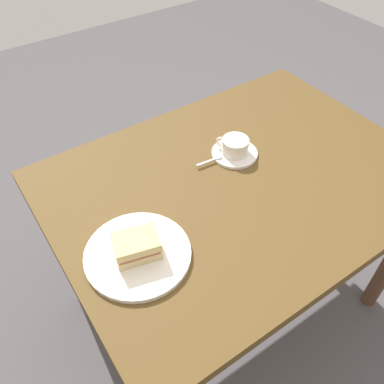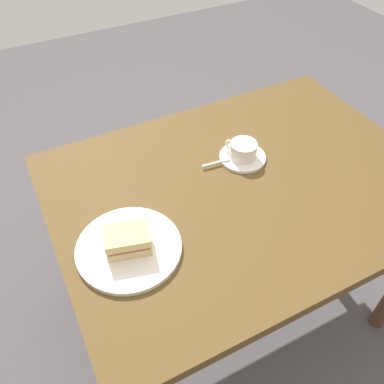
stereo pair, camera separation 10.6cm
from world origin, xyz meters
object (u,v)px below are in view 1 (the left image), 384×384
at_px(sandwich_front, 137,246).
at_px(spoon, 214,159).
at_px(dining_table, 238,199).
at_px(coffee_saucer, 234,153).
at_px(coffee_cup, 235,145).
at_px(sandwich_plate, 138,254).

bearing_deg(sandwich_front, spoon, -153.96).
relative_size(dining_table, sandwich_front, 8.89).
distance_m(coffee_saucer, spoon, 0.08).
xyz_separation_m(sandwich_front, spoon, (-0.39, -0.19, -0.03)).
distance_m(sandwich_front, coffee_saucer, 0.50).
relative_size(coffee_saucer, coffee_cup, 1.45).
xyz_separation_m(dining_table, coffee_saucer, (-0.05, -0.10, 0.10)).
distance_m(coffee_saucer, coffee_cup, 0.03).
bearing_deg(coffee_saucer, coffee_cup, -60.07).
distance_m(sandwich_plate, sandwich_front, 0.04).
bearing_deg(coffee_saucer, sandwich_plate, 21.19).
bearing_deg(coffee_cup, spoon, -4.78).
distance_m(dining_table, sandwich_plate, 0.43).
xyz_separation_m(sandwich_plate, spoon, (-0.39, -0.19, 0.01)).
bearing_deg(coffee_cup, sandwich_front, 21.45).
bearing_deg(spoon, sandwich_front, 26.04).
bearing_deg(coffee_saucer, dining_table, 60.98).
height_order(dining_table, spoon, spoon).
height_order(dining_table, coffee_saucer, coffee_saucer).
bearing_deg(coffee_cup, sandwich_plate, 21.35).
distance_m(sandwich_plate, coffee_cup, 0.50).
xyz_separation_m(coffee_saucer, spoon, (0.08, -0.01, 0.01)).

